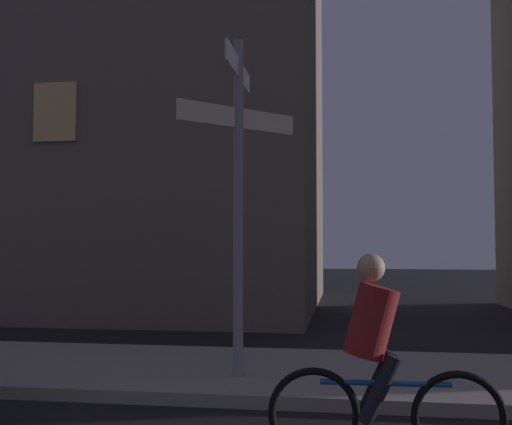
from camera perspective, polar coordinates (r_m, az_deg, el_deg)
sidewalk_kerb at (r=7.86m, az=-1.80°, el=-14.80°), size 40.00×2.81×0.14m
signpost at (r=7.23m, az=-1.67°, el=3.69°), size 1.20×1.53×4.00m
cyclist at (r=4.93m, az=11.43°, el=-13.89°), size 1.82×0.34×1.61m
building_left_block at (r=18.41m, az=-11.18°, el=18.95°), size 10.05×9.40×17.05m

